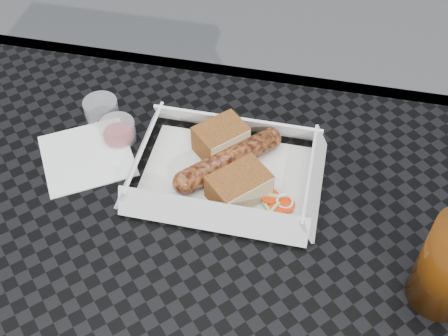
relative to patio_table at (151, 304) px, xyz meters
The scene contains 9 objects.
patio_table is the anchor object (origin of this frame).
food_tray 0.19m from the patio_table, 69.61° to the left, with size 0.22×0.15×0.00m, color white.
bratwurst 0.21m from the patio_table, 70.68° to the left, with size 0.13×0.13×0.03m.
bread_near 0.24m from the patio_table, 77.90° to the left, with size 0.07×0.05×0.04m, color brown.
bread_far 0.19m from the patio_table, 57.62° to the left, with size 0.07×0.05×0.04m, color brown.
veg_garnish 0.20m from the patio_table, 42.99° to the left, with size 0.03×0.03×0.00m.
napkin 0.23m from the patio_table, 129.80° to the left, with size 0.12×0.12×0.00m, color white.
condiment_cup_sauce 0.25m from the patio_table, 116.70° to the left, with size 0.05×0.05×0.03m, color maroon.
condiment_cup_empty 0.30m from the patio_table, 120.31° to the left, with size 0.05×0.05×0.03m, color silver.
Camera 1 is at (0.16, -0.31, 1.33)m, focal length 45.00 mm.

